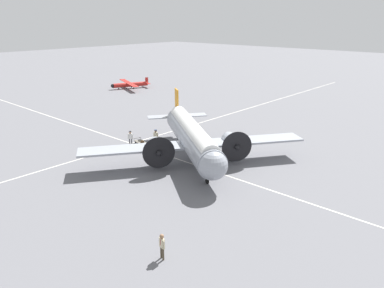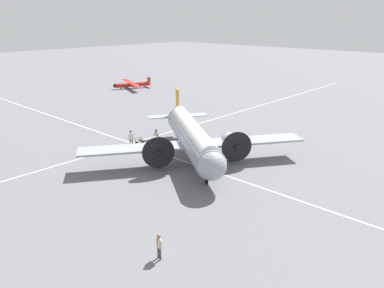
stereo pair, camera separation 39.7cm
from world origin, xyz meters
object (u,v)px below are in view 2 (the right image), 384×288
airliner_main (193,138)px  crew_foreground (159,244)px  ramp_agent (156,135)px  baggage_cart (141,142)px  light_aircraft_distant (132,84)px  passenger_boarding (131,136)px  suitcase_near_door (156,143)px  suitcase_upright_spare (143,143)px

airliner_main → crew_foreground: (13.81, 9.86, -1.52)m
ramp_agent → baggage_cart: bearing=-158.5°
light_aircraft_distant → passenger_boarding: bearing=74.2°
suitcase_near_door → airliner_main: bearing=82.0°
airliner_main → crew_foreground: 17.04m
crew_foreground → ramp_agent: size_ratio=0.98×
light_aircraft_distant → crew_foreground: bearing=75.8°
ramp_agent → suitcase_near_door: size_ratio=2.97×
crew_foreground → suitcase_upright_spare: (-13.67, -17.81, -0.80)m
suitcase_near_door → crew_foreground: bearing=48.5°
suitcase_upright_spare → passenger_boarding: bearing=-41.5°
suitcase_near_door → baggage_cart: suitcase_near_door is taller
passenger_boarding → suitcase_near_door: (-2.12, 2.03, -0.83)m
ramp_agent → baggage_cart: 2.00m
passenger_boarding → light_aircraft_distant: light_aircraft_distant is taller
ramp_agent → light_aircraft_distant: bearing=124.7°
baggage_cart → passenger_boarding: bearing=-101.1°
passenger_boarding → ramp_agent: 2.97m
airliner_main → baggage_cart: size_ratio=9.54×
baggage_cart → light_aircraft_distant: 38.15m
airliner_main → crew_foreground: size_ratio=11.48×
airliner_main → ramp_agent: bearing=-154.5°
ramp_agent → crew_foreground: bearing=-62.7°
suitcase_near_door → suitcase_upright_spare: (1.10, -1.13, -0.01)m
passenger_boarding → baggage_cart: 1.48m
ramp_agent → suitcase_near_door: (0.21, 0.18, -0.85)m
crew_foreground → suitcase_near_door: size_ratio=2.91×
airliner_main → suitcase_upright_spare: 8.28m
airliner_main → passenger_boarding: bearing=-137.5°
crew_foreground → suitcase_near_door: bearing=-28.5°
baggage_cart → suitcase_upright_spare: bearing=1.3°
airliner_main → ramp_agent: 7.25m
suitcase_upright_spare → suitcase_near_door: bearing=134.2°
suitcase_near_door → suitcase_upright_spare: suitcase_near_door is taller
passenger_boarding → baggage_cart: passenger_boarding is taller
light_aircraft_distant → suitcase_upright_spare: bearing=76.2°
suitcase_near_door → light_aircraft_distant: size_ratio=0.06×
airliner_main → suitcase_near_door: 7.27m
crew_foreground → light_aircraft_distant: bearing=-23.9°
suitcase_upright_spare → airliner_main: bearing=91.0°
suitcase_near_door → passenger_boarding: bearing=-43.8°
ramp_agent → light_aircraft_distant: size_ratio=0.17×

